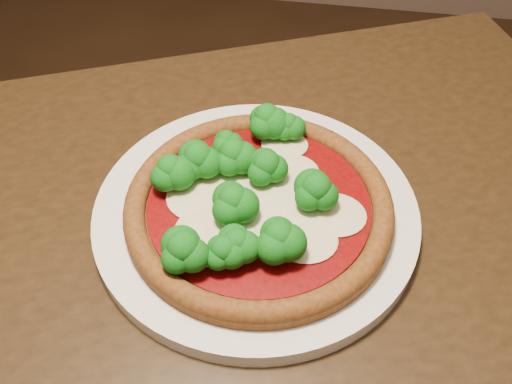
# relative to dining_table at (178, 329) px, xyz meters

# --- Properties ---
(dining_table) EXTENTS (1.28, 1.09, 0.75)m
(dining_table) POSITION_rel_dining_table_xyz_m (0.00, 0.00, 0.00)
(dining_table) COLOR black
(dining_table) RESTS_ON floor
(plate) EXTENTS (0.33, 0.33, 0.02)m
(plate) POSITION_rel_dining_table_xyz_m (0.07, 0.08, 0.12)
(plate) COLOR silver
(plate) RESTS_ON dining_table
(pizza) EXTENTS (0.27, 0.27, 0.06)m
(pizza) POSITION_rel_dining_table_xyz_m (0.07, 0.07, 0.15)
(pizza) COLOR brown
(pizza) RESTS_ON plate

